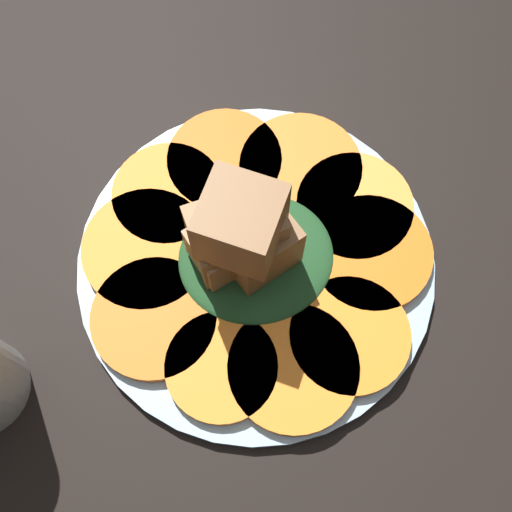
# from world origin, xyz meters

# --- Properties ---
(table_slab) EXTENTS (1.20, 1.20, 0.02)m
(table_slab) POSITION_xyz_m (0.00, 0.00, 0.01)
(table_slab) COLOR black
(table_slab) RESTS_ON ground
(plate) EXTENTS (0.26, 0.26, 0.01)m
(plate) POSITION_xyz_m (0.00, 0.00, 0.03)
(plate) COLOR #99B7D1
(plate) RESTS_ON table_slab
(carrot_slice_0) EXTENTS (0.09, 0.09, 0.01)m
(carrot_slice_0) POSITION_xyz_m (-0.08, 0.01, 0.04)
(carrot_slice_0) COLOR orange
(carrot_slice_0) RESTS_ON plate
(carrot_slice_1) EXTENTS (0.09, 0.09, 0.01)m
(carrot_slice_1) POSITION_xyz_m (-0.08, -0.03, 0.04)
(carrot_slice_1) COLOR orange
(carrot_slice_1) RESTS_ON plate
(carrot_slice_2) EXTENTS (0.09, 0.09, 0.01)m
(carrot_slice_2) POSITION_xyz_m (-0.05, -0.07, 0.04)
(carrot_slice_2) COLOR orange
(carrot_slice_2) RESTS_ON plate
(carrot_slice_3) EXTENTS (0.09, 0.09, 0.01)m
(carrot_slice_3) POSITION_xyz_m (0.01, -0.08, 0.04)
(carrot_slice_3) COLOR orange
(carrot_slice_3) RESTS_ON plate
(carrot_slice_4) EXTENTS (0.08, 0.08, 0.01)m
(carrot_slice_4) POSITION_xyz_m (0.06, -0.06, 0.04)
(carrot_slice_4) COLOR orange
(carrot_slice_4) RESTS_ON plate
(carrot_slice_5) EXTENTS (0.09, 0.09, 0.01)m
(carrot_slice_5) POSITION_xyz_m (0.08, -0.02, 0.04)
(carrot_slice_5) COLOR orange
(carrot_slice_5) RESTS_ON plate
(carrot_slice_6) EXTENTS (0.09, 0.09, 0.01)m
(carrot_slice_6) POSITION_xyz_m (0.08, 0.03, 0.04)
(carrot_slice_6) COLOR orange
(carrot_slice_6) RESTS_ON plate
(carrot_slice_7) EXTENTS (0.08, 0.08, 0.01)m
(carrot_slice_7) POSITION_xyz_m (0.04, 0.07, 0.04)
(carrot_slice_7) COLOR orange
(carrot_slice_7) RESTS_ON plate
(carrot_slice_8) EXTENTS (0.09, 0.09, 0.01)m
(carrot_slice_8) POSITION_xyz_m (-0.01, 0.08, 0.04)
(carrot_slice_8) COLOR orange
(carrot_slice_8) RESTS_ON plate
(carrot_slice_9) EXTENTS (0.08, 0.08, 0.01)m
(carrot_slice_9) POSITION_xyz_m (-0.05, 0.07, 0.04)
(carrot_slice_9) COLOR orange
(carrot_slice_9) RESTS_ON plate
(center_pile) EXTENTS (0.11, 0.10, 0.11)m
(center_pile) POSITION_xyz_m (0.01, 0.00, 0.07)
(center_pile) COLOR #1E4723
(center_pile) RESTS_ON plate
(fork) EXTENTS (0.19, 0.03, 0.00)m
(fork) POSITION_xyz_m (0.00, -0.05, 0.03)
(fork) COLOR silver
(fork) RESTS_ON plate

